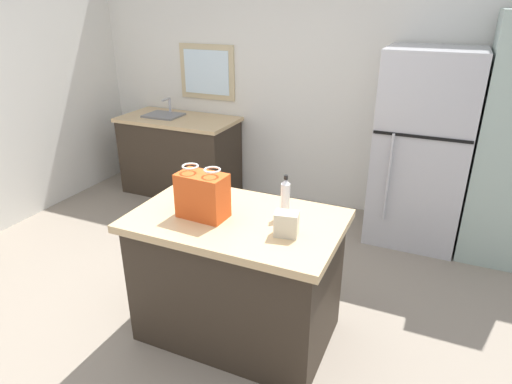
# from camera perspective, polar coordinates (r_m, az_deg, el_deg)

# --- Properties ---
(ground) EXTENTS (6.45, 6.45, 0.00)m
(ground) POSITION_cam_1_polar(r_m,az_deg,el_deg) (3.20, -5.43, -17.69)
(ground) COLOR gray
(back_wall) EXTENTS (5.38, 0.13, 2.66)m
(back_wall) POSITION_cam_1_polar(r_m,az_deg,el_deg) (4.73, 8.51, 13.86)
(back_wall) COLOR silver
(back_wall) RESTS_ON ground
(kitchen_island) EXTENTS (1.29, 0.82, 0.88)m
(kitchen_island) POSITION_cam_1_polar(r_m,az_deg,el_deg) (2.95, -2.41, -10.78)
(kitchen_island) COLOR #33281E
(kitchen_island) RESTS_ON ground
(refrigerator) EXTENTS (0.79, 0.74, 1.74)m
(refrigerator) POSITION_cam_1_polar(r_m,az_deg,el_deg) (4.26, 20.51, 5.15)
(refrigerator) COLOR #B7B7BC
(refrigerator) RESTS_ON ground
(tall_cabinet) EXTENTS (0.50, 0.66, 2.04)m
(tall_cabinet) POSITION_cam_1_polar(r_m,az_deg,el_deg) (4.24, 29.69, 5.56)
(tall_cabinet) COLOR #9EB2A8
(tall_cabinet) RESTS_ON ground
(sink_counter) EXTENTS (1.31, 0.68, 1.07)m
(sink_counter) POSITION_cam_1_polar(r_m,az_deg,el_deg) (5.22, -9.71, 4.76)
(sink_counter) COLOR #33281E
(sink_counter) RESTS_ON ground
(shopping_bag) EXTENTS (0.31, 0.19, 0.32)m
(shopping_bag) POSITION_cam_1_polar(r_m,az_deg,el_deg) (2.70, -6.87, -0.42)
(shopping_bag) COLOR #DB511E
(shopping_bag) RESTS_ON kitchen_island
(small_box) EXTENTS (0.15, 0.12, 0.14)m
(small_box) POSITION_cam_1_polar(r_m,az_deg,el_deg) (2.50, 3.92, -4.13)
(small_box) COLOR beige
(small_box) RESTS_ON kitchen_island
(bottle) EXTENTS (0.06, 0.06, 0.27)m
(bottle) POSITION_cam_1_polar(r_m,az_deg,el_deg) (2.69, 3.78, -0.79)
(bottle) COLOR white
(bottle) RESTS_ON kitchen_island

